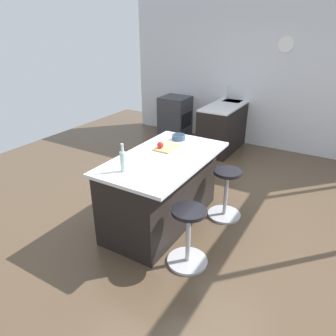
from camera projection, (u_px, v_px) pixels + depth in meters
The scene contains 11 objects.
ground_plane at pixel (180, 209), 4.41m from camera, with size 8.09×8.09×0.00m, color brown.
interior_partition_left at pixel (257, 75), 6.23m from camera, with size 0.15×5.55×2.86m.
sink_cabinet at pixel (228, 124), 6.55m from camera, with size 1.82×0.60×1.18m.
oven_range at pixel (175, 116), 7.15m from camera, with size 0.60×0.61×0.87m.
kitchen_island at pixel (161, 189), 3.97m from camera, with size 1.70×0.97×0.92m.
stool_by_window at pixel (226, 195), 4.14m from camera, with size 0.44×0.44×0.67m.
stool_middle at pixel (188, 238), 3.32m from camera, with size 0.44×0.44×0.67m.
cutting_board at pixel (168, 147), 4.01m from camera, with size 0.36×0.24×0.02m, color tan.
apple_red at pixel (160, 145), 3.95m from camera, with size 0.08×0.08×0.08m, color red.
water_bottle at pixel (123, 161), 3.34m from camera, with size 0.06×0.06×0.31m.
fruit_bowl at pixel (179, 137), 4.29m from camera, with size 0.18×0.18×0.07m.
Camera 1 is at (3.31, 1.79, 2.38)m, focal length 33.85 mm.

